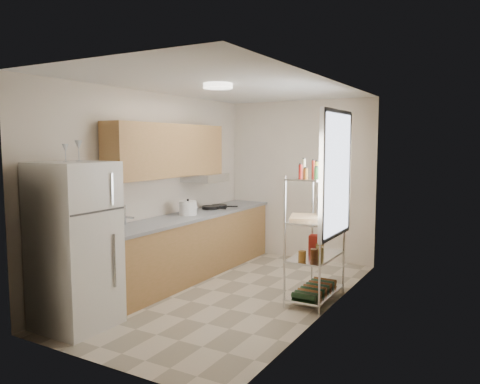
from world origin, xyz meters
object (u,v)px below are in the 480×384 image
at_px(rice_cooker, 188,208).
at_px(frying_pan_large, 210,207).
at_px(refrigerator, 75,245).
at_px(espresso_machine, 328,206).
at_px(cutting_board, 306,217).

height_order(rice_cooker, frying_pan_large, rice_cooker).
xyz_separation_m(refrigerator, espresso_machine, (1.96, 2.19, 0.28)).
relative_size(refrigerator, espresso_machine, 6.40).
height_order(refrigerator, espresso_machine, refrigerator).
xyz_separation_m(refrigerator, rice_cooker, (-0.04, 2.03, 0.14)).
distance_m(frying_pan_large, cutting_board, 2.03).
bearing_deg(frying_pan_large, cutting_board, -18.18).
bearing_deg(rice_cooker, espresso_machine, 4.46).
bearing_deg(refrigerator, frying_pan_large, 92.33).
xyz_separation_m(refrigerator, frying_pan_large, (-0.11, 2.71, 0.06)).
bearing_deg(cutting_board, refrigerator, -132.32).
relative_size(rice_cooker, espresso_machine, 0.92).
bearing_deg(cutting_board, espresso_machine, 52.75).
bearing_deg(frying_pan_large, espresso_machine, -9.89).
distance_m(rice_cooker, espresso_machine, 2.01).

